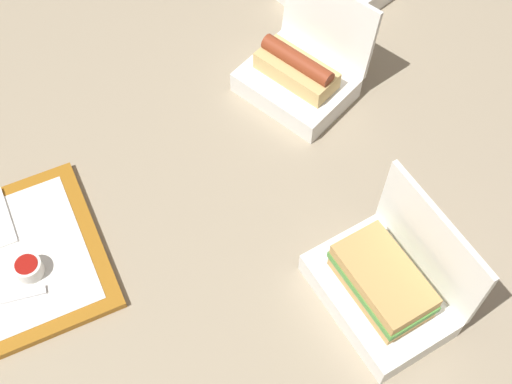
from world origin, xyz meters
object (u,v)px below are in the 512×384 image
(clamshell_sandwich_center, at_px, (385,285))
(clamshell_hotdog_corner, at_px, (300,73))
(ketchup_cup, at_px, (28,268))
(plastic_fork, at_px, (6,299))

(clamshell_sandwich_center, xyz_separation_m, clamshell_hotdog_corner, (-0.12, -0.37, -0.00))
(ketchup_cup, xyz_separation_m, clamshell_sandwich_center, (-0.39, 0.29, 0.02))
(ketchup_cup, relative_size, plastic_fork, 0.36)
(plastic_fork, distance_m, clamshell_hotdog_corner, 0.57)
(plastic_fork, xyz_separation_m, clamshell_hotdog_corner, (-0.56, -0.10, 0.03))
(ketchup_cup, distance_m, clamshell_hotdog_corner, 0.52)
(clamshell_hotdog_corner, bearing_deg, plastic_fork, 10.63)
(plastic_fork, relative_size, clamshell_hotdog_corner, 0.52)
(plastic_fork, bearing_deg, clamshell_sandwich_center, 165.53)
(ketchup_cup, distance_m, plastic_fork, 0.05)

